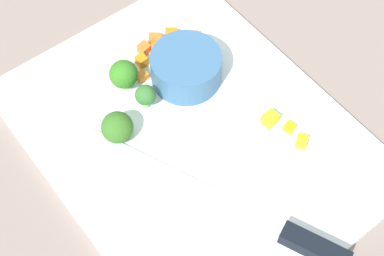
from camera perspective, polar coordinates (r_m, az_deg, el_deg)
name	(u,v)px	position (r m, az deg, el deg)	size (l,w,h in m)	color
ground_plane	(192,138)	(0.71, 0.00, -0.95)	(4.00, 4.00, 0.00)	gray
cutting_board	(192,135)	(0.70, 0.00, -0.70)	(0.43, 0.33, 0.01)	white
prep_bowl	(186,68)	(0.73, -0.58, 5.87)	(0.09, 0.09, 0.04)	#36608B
chef_knife	(256,219)	(0.64, 6.19, -8.80)	(0.31, 0.15, 0.02)	silver
carrot_dice_0	(141,77)	(0.74, -5.01, 4.97)	(0.01, 0.01, 0.01)	orange
carrot_dice_1	(156,40)	(0.77, -3.55, 8.51)	(0.02, 0.01, 0.01)	orange
carrot_dice_2	(171,35)	(0.78, -2.04, 9.00)	(0.02, 0.02, 0.01)	orange
carrot_dice_3	(157,48)	(0.77, -3.43, 7.72)	(0.01, 0.01, 0.01)	orange
carrot_dice_4	(142,61)	(0.75, -4.91, 6.52)	(0.01, 0.01, 0.01)	orange
carrot_dice_5	(193,37)	(0.78, 0.11, 8.79)	(0.02, 0.01, 0.01)	orange
carrot_dice_6	(144,48)	(0.77, -4.66, 7.71)	(0.01, 0.01, 0.01)	orange
pepper_dice_0	(302,141)	(0.70, 10.60, -1.29)	(0.01, 0.01, 0.01)	yellow
pepper_dice_1	(289,127)	(0.71, 9.44, 0.06)	(0.01, 0.01, 0.01)	yellow
pepper_dice_2	(270,119)	(0.71, 7.58, 0.88)	(0.01, 0.02, 0.01)	yellow
broccoli_floret_0	(117,127)	(0.68, -7.26, 0.05)	(0.04, 0.04, 0.04)	#8DBD5A
broccoli_floret_1	(124,75)	(0.72, -6.65, 5.17)	(0.04, 0.04, 0.04)	#85AC56
broccoli_floret_2	(145,95)	(0.70, -4.54, 3.17)	(0.03, 0.03, 0.03)	#82B26C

